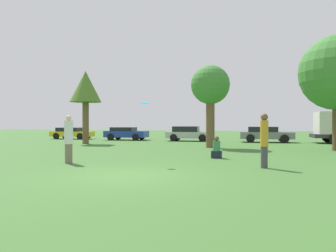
{
  "coord_description": "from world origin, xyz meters",
  "views": [
    {
      "loc": [
        3.95,
        -9.03,
        1.59
      ],
      "look_at": [
        0.31,
        3.46,
        1.48
      ],
      "focal_mm": 34.34,
      "sensor_mm": 36.0,
      "label": 1
    }
  ],
  "objects_px": {
    "tree_1": "(210,87)",
    "frisbee": "(145,103)",
    "parked_car_silver": "(188,133)",
    "person_thrower": "(69,139)",
    "person_catcher": "(264,139)",
    "parked_car_blue": "(126,133)",
    "parked_car_yellow": "(72,133)",
    "tree_0": "(86,88)",
    "parked_car_grey": "(266,134)",
    "bystander_sitting": "(217,149)"
  },
  "relations": [
    {
      "from": "frisbee",
      "to": "parked_car_blue",
      "type": "distance_m",
      "value": 18.48
    },
    {
      "from": "tree_1",
      "to": "person_catcher",
      "type": "bearing_deg",
      "value": -69.95
    },
    {
      "from": "parked_car_silver",
      "to": "tree_0",
      "type": "bearing_deg",
      "value": -141.58
    },
    {
      "from": "person_thrower",
      "to": "frisbee",
      "type": "height_order",
      "value": "frisbee"
    },
    {
      "from": "parked_car_blue",
      "to": "parked_car_silver",
      "type": "height_order",
      "value": "parked_car_silver"
    },
    {
      "from": "frisbee",
      "to": "parked_car_grey",
      "type": "xyz_separation_m",
      "value": [
        4.69,
        16.43,
        -1.7
      ]
    },
    {
      "from": "frisbee",
      "to": "parked_car_yellow",
      "type": "xyz_separation_m",
      "value": [
        -14.18,
        16.85,
        -1.77
      ]
    },
    {
      "from": "parked_car_silver",
      "to": "parked_car_grey",
      "type": "xyz_separation_m",
      "value": [
        6.64,
        -0.08,
        0.01
      ]
    },
    {
      "from": "person_thrower",
      "to": "parked_car_yellow",
      "type": "relative_size",
      "value": 0.44
    },
    {
      "from": "bystander_sitting",
      "to": "parked_car_silver",
      "type": "xyz_separation_m",
      "value": [
        -4.34,
        13.54,
        0.28
      ]
    },
    {
      "from": "person_catcher",
      "to": "parked_car_silver",
      "type": "height_order",
      "value": "person_catcher"
    },
    {
      "from": "bystander_sitting",
      "to": "parked_car_yellow",
      "type": "distance_m",
      "value": 21.62
    },
    {
      "from": "parked_car_grey",
      "to": "tree_1",
      "type": "bearing_deg",
      "value": -119.65
    },
    {
      "from": "person_catcher",
      "to": "frisbee",
      "type": "xyz_separation_m",
      "value": [
        -4.45,
        -0.18,
        1.36
      ]
    },
    {
      "from": "person_thrower",
      "to": "person_catcher",
      "type": "relative_size",
      "value": 0.98
    },
    {
      "from": "person_thrower",
      "to": "parked_car_yellow",
      "type": "distance_m",
      "value": 20.67
    },
    {
      "from": "frisbee",
      "to": "tree_0",
      "type": "distance_m",
      "value": 13.77
    },
    {
      "from": "person_thrower",
      "to": "tree_0",
      "type": "xyz_separation_m",
      "value": [
        -5.74,
        10.99,
        3.34
      ]
    },
    {
      "from": "frisbee",
      "to": "parked_car_blue",
      "type": "xyz_separation_m",
      "value": [
        -8.06,
        16.54,
        -1.74
      ]
    },
    {
      "from": "bystander_sitting",
      "to": "parked_car_yellow",
      "type": "relative_size",
      "value": 0.23
    },
    {
      "from": "person_catcher",
      "to": "parked_car_grey",
      "type": "distance_m",
      "value": 16.26
    },
    {
      "from": "frisbee",
      "to": "parked_car_silver",
      "type": "bearing_deg",
      "value": 96.74
    },
    {
      "from": "frisbee",
      "to": "parked_car_silver",
      "type": "distance_m",
      "value": 16.71
    },
    {
      "from": "person_thrower",
      "to": "frisbee",
      "type": "relative_size",
      "value": 6.38
    },
    {
      "from": "frisbee",
      "to": "tree_0",
      "type": "relative_size",
      "value": 0.05
    },
    {
      "from": "tree_0",
      "to": "parked_car_grey",
      "type": "relative_size",
      "value": 1.29
    },
    {
      "from": "frisbee",
      "to": "parked_car_blue",
      "type": "bearing_deg",
      "value": 115.97
    },
    {
      "from": "person_thrower",
      "to": "person_catcher",
      "type": "xyz_separation_m",
      "value": [
        7.47,
        0.72,
        0.06
      ]
    },
    {
      "from": "frisbee",
      "to": "tree_1",
      "type": "relative_size",
      "value": 0.06
    },
    {
      "from": "person_thrower",
      "to": "person_catcher",
      "type": "distance_m",
      "value": 7.51
    },
    {
      "from": "parked_car_silver",
      "to": "parked_car_grey",
      "type": "distance_m",
      "value": 6.64
    },
    {
      "from": "person_catcher",
      "to": "tree_1",
      "type": "height_order",
      "value": "tree_1"
    },
    {
      "from": "frisbee",
      "to": "tree_1",
      "type": "bearing_deg",
      "value": 83.0
    },
    {
      "from": "tree_1",
      "to": "frisbee",
      "type": "bearing_deg",
      "value": -97.0
    },
    {
      "from": "parked_car_blue",
      "to": "parked_car_silver",
      "type": "relative_size",
      "value": 0.96
    },
    {
      "from": "person_catcher",
      "to": "parked_car_blue",
      "type": "distance_m",
      "value": 20.6
    },
    {
      "from": "person_thrower",
      "to": "frisbee",
      "type": "distance_m",
      "value": 3.38
    },
    {
      "from": "person_catcher",
      "to": "bystander_sitting",
      "type": "height_order",
      "value": "person_catcher"
    },
    {
      "from": "parked_car_blue",
      "to": "parked_car_grey",
      "type": "distance_m",
      "value": 12.75
    },
    {
      "from": "person_catcher",
      "to": "tree_0",
      "type": "relative_size",
      "value": 0.34
    },
    {
      "from": "parked_car_blue",
      "to": "frisbee",
      "type": "bearing_deg",
      "value": -67.3
    },
    {
      "from": "parked_car_silver",
      "to": "parked_car_grey",
      "type": "relative_size",
      "value": 0.96
    },
    {
      "from": "tree_1",
      "to": "bystander_sitting",
      "type": "bearing_deg",
      "value": -78.73
    },
    {
      "from": "tree_0",
      "to": "tree_1",
      "type": "bearing_deg",
      "value": -6.81
    },
    {
      "from": "bystander_sitting",
      "to": "tree_0",
      "type": "xyz_separation_m",
      "value": [
        -11.15,
        7.47,
        3.89
      ]
    },
    {
      "from": "person_thrower",
      "to": "parked_car_blue",
      "type": "height_order",
      "value": "person_thrower"
    },
    {
      "from": "person_thrower",
      "to": "parked_car_grey",
      "type": "bearing_deg",
      "value": 60.06
    },
    {
      "from": "parked_car_yellow",
      "to": "parked_car_silver",
      "type": "xyz_separation_m",
      "value": [
        12.23,
        -0.34,
        0.07
      ]
    },
    {
      "from": "bystander_sitting",
      "to": "parked_car_silver",
      "type": "distance_m",
      "value": 14.22
    },
    {
      "from": "tree_1",
      "to": "parked_car_yellow",
      "type": "height_order",
      "value": "tree_1"
    }
  ]
}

